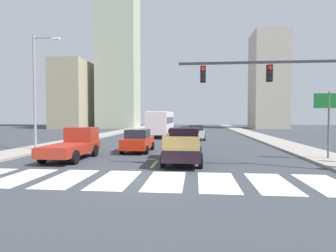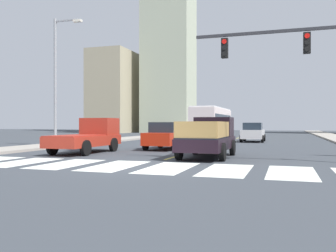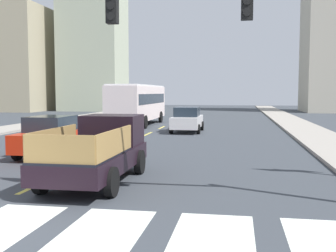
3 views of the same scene
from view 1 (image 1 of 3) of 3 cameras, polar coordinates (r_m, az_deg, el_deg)
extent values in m
plane|color=#383D44|center=(12.13, -5.63, -10.91)|extent=(160.00, 160.00, 0.00)
cube|color=#9C9489|center=(30.83, 21.17, -3.04)|extent=(2.95, 110.00, 0.15)
cube|color=#9C9489|center=(32.38, -17.80, -2.76)|extent=(2.95, 110.00, 0.15)
cube|color=silver|center=(14.17, -27.71, -9.23)|extent=(1.56, 3.73, 0.01)
cube|color=silver|center=(13.13, -19.75, -10.00)|extent=(1.56, 3.73, 0.01)
cube|color=silver|center=(12.38, -10.59, -10.65)|extent=(1.56, 3.73, 0.01)
cube|color=silver|center=(11.97, -0.49, -11.06)|extent=(1.56, 3.73, 0.01)
cube|color=silver|center=(11.94, 10.00, -11.13)|extent=(1.56, 3.73, 0.01)
cube|color=silver|center=(12.28, 20.22, -10.84)|extent=(1.56, 3.73, 0.01)
cube|color=silver|center=(12.98, 29.57, -10.29)|extent=(1.56, 3.73, 0.01)
cube|color=#D8C54C|center=(15.99, -2.79, -7.74)|extent=(0.16, 2.40, 0.01)
cube|color=#D8C54C|center=(20.90, -0.76, -5.44)|extent=(0.16, 2.40, 0.01)
cube|color=#D8C54C|center=(25.84, 0.48, -4.01)|extent=(0.16, 2.40, 0.01)
cube|color=#D8C54C|center=(30.80, 1.33, -3.04)|extent=(0.16, 2.40, 0.01)
cube|color=#D8C54C|center=(35.77, 1.94, -2.34)|extent=(0.16, 2.40, 0.01)
cube|color=#D8C54C|center=(40.75, 2.40, -1.81)|extent=(0.16, 2.40, 0.01)
cube|color=#D8C54C|center=(45.73, 2.75, -1.40)|extent=(0.16, 2.40, 0.01)
cube|color=#D8C54C|center=(50.72, 3.04, -1.06)|extent=(0.16, 2.40, 0.01)
cube|color=black|center=(16.26, 3.09, -5.17)|extent=(1.96, 5.20, 0.56)
cube|color=black|center=(17.87, 3.34, -2.01)|extent=(1.84, 1.60, 1.00)
cube|color=#19232D|center=(18.30, 3.40, -1.35)|extent=(1.72, 0.08, 0.56)
cube|color=black|center=(15.28, 2.93, -4.46)|extent=(1.84, 3.30, 0.06)
cylinder|color=black|center=(17.91, 0.17, -5.41)|extent=(0.22, 0.80, 0.80)
cylinder|color=black|center=(17.83, 6.48, -5.45)|extent=(0.22, 0.80, 0.80)
cylinder|color=black|center=(14.84, -1.00, -6.95)|extent=(0.22, 0.80, 0.80)
cylinder|color=black|center=(14.74, 6.65, -7.02)|extent=(0.22, 0.80, 0.80)
cube|color=olive|center=(15.31, -0.44, -3.01)|extent=(0.06, 3.17, 0.70)
cube|color=olive|center=(15.22, 6.33, -3.06)|extent=(0.06, 3.17, 0.70)
cube|color=olive|center=(13.67, 2.62, -3.62)|extent=(1.80, 0.06, 0.70)
cube|color=#A42B1D|center=(18.46, -19.18, -4.42)|extent=(1.96, 5.20, 0.56)
cube|color=#A42B1D|center=(19.94, -17.15, -1.68)|extent=(1.84, 1.60, 1.00)
cube|color=#19232D|center=(20.33, -16.68, -1.10)|extent=(1.72, 0.08, 0.56)
cube|color=#A2281C|center=(17.57, -20.50, -3.74)|extent=(1.84, 3.30, 0.06)
cylinder|color=black|center=(20.30, -19.83, -4.65)|extent=(0.22, 0.80, 0.80)
cylinder|color=black|center=(19.54, -14.62, -4.85)|extent=(0.22, 0.80, 0.80)
cylinder|color=black|center=(17.56, -24.24, -5.73)|extent=(0.22, 0.80, 0.80)
cylinder|color=black|center=(16.68, -18.36, -6.06)|extent=(0.22, 0.80, 0.80)
cube|color=silver|center=(37.75, -1.39, 0.69)|extent=(2.50, 10.80, 2.70)
cube|color=#19232D|center=(37.74, -1.39, 1.23)|extent=(2.52, 9.94, 0.80)
cube|color=silver|center=(37.74, -1.39, 2.83)|extent=(2.40, 10.37, 0.12)
cylinder|color=black|center=(41.28, -2.54, -1.07)|extent=(0.22, 1.00, 1.00)
cylinder|color=black|center=(41.00, 0.92, -1.09)|extent=(0.22, 1.00, 1.00)
cylinder|color=black|center=(35.05, -4.02, -1.62)|extent=(0.22, 1.00, 1.00)
cylinder|color=black|center=(34.72, 0.05, -1.65)|extent=(0.22, 1.00, 1.00)
cube|color=silver|center=(32.51, 5.76, -1.55)|extent=(1.80, 4.40, 0.76)
cube|color=#1E2833|center=(32.33, 5.76, -0.33)|extent=(1.58, 2.11, 0.64)
cylinder|color=black|center=(33.91, 4.23, -2.05)|extent=(0.22, 0.64, 0.64)
cylinder|color=black|center=(33.91, 7.28, -2.06)|extent=(0.22, 0.64, 0.64)
cylinder|color=black|center=(31.19, 4.10, -2.40)|extent=(0.22, 0.64, 0.64)
cylinder|color=black|center=(31.19, 7.41, -2.41)|extent=(0.22, 0.64, 0.64)
cube|color=red|center=(21.47, -6.10, -3.38)|extent=(1.80, 4.40, 0.76)
cube|color=#1E2833|center=(21.27, -6.18, -1.54)|extent=(1.58, 2.11, 0.64)
cylinder|color=black|center=(23.03, -7.60, -3.97)|extent=(0.22, 0.64, 0.64)
cylinder|color=black|center=(22.69, -3.16, -4.05)|extent=(0.22, 0.64, 0.64)
cylinder|color=black|center=(20.40, -9.36, -4.75)|extent=(0.22, 0.64, 0.64)
cylinder|color=black|center=(20.01, -4.36, -4.86)|extent=(0.22, 0.64, 0.64)
cube|color=#2D2D33|center=(15.05, 18.44, 12.20)|extent=(8.23, 0.12, 0.12)
cube|color=black|center=(15.06, 19.97, 10.06)|extent=(0.28, 0.24, 0.84)
cylinder|color=red|center=(14.98, 20.10, 11.11)|extent=(0.20, 0.04, 0.20)
cylinder|color=black|center=(14.94, 20.09, 10.12)|extent=(0.20, 0.04, 0.20)
cylinder|color=black|center=(14.90, 20.08, 9.13)|extent=(0.20, 0.04, 0.20)
cube|color=black|center=(14.62, 7.14, 10.41)|extent=(0.28, 0.24, 0.84)
cylinder|color=red|center=(14.53, 7.16, 11.50)|extent=(0.20, 0.04, 0.20)
cylinder|color=black|center=(14.49, 7.16, 10.49)|extent=(0.20, 0.04, 0.20)
cylinder|color=black|center=(14.45, 7.15, 9.47)|extent=(0.20, 0.04, 0.20)
cylinder|color=slate|center=(19.62, 29.90, -0.04)|extent=(0.12, 0.12, 4.20)
cube|color=#165F28|center=(19.59, 29.87, 4.49)|extent=(1.70, 0.06, 0.90)
cylinder|color=gray|center=(24.42, -25.51, 6.01)|extent=(0.20, 0.20, 9.00)
cube|color=gray|center=(24.66, -23.80, 16.13)|extent=(1.80, 0.10, 0.10)
cube|color=silver|center=(24.23, -21.87, 16.18)|extent=(0.60, 0.28, 0.16)
cube|color=#ABB397|center=(69.81, -10.15, 21.87)|extent=(8.77, 7.47, 52.94)
cube|color=#AFA796|center=(67.16, 19.71, 8.64)|extent=(7.14, 9.23, 21.23)
cube|color=tan|center=(67.20, -18.57, 5.98)|extent=(7.05, 11.49, 14.98)
camera|label=2|loc=(3.26, 117.14, -20.45)|focal=39.08mm
camera|label=3|loc=(5.64, 43.63, 1.67)|focal=43.89mm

